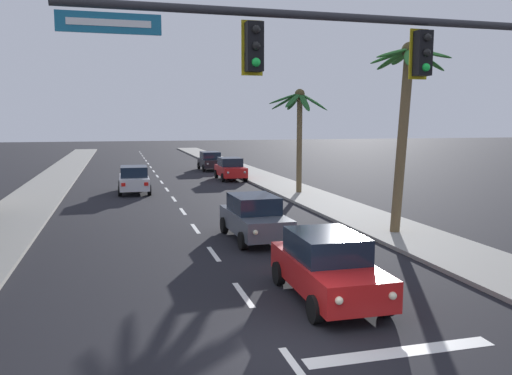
% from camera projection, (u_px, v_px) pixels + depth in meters
% --- Properties ---
extents(ground_plane, '(220.00, 220.00, 0.00)m').
position_uv_depth(ground_plane, '(285.00, 352.00, 10.11)').
color(ground_plane, black).
extents(sidewalk_right, '(3.20, 110.00, 0.14)m').
position_uv_depth(sidewalk_right, '(304.00, 194.00, 31.26)').
color(sidewalk_right, gray).
rests_on(sidewalk_right, ground).
extents(sidewalk_left, '(3.20, 110.00, 0.14)m').
position_uv_depth(sidewalk_left, '(27.00, 205.00, 27.27)').
color(sidewalk_left, gray).
rests_on(sidewalk_left, ground).
extents(lane_markings, '(4.28, 87.88, 0.01)m').
position_uv_depth(lane_markings, '(184.00, 201.00, 29.05)').
color(lane_markings, silver).
rests_on(lane_markings, ground).
extents(traffic_signal_mast, '(11.00, 0.41, 7.39)m').
position_uv_depth(traffic_signal_mast, '(430.00, 87.00, 10.88)').
color(traffic_signal_mast, '#2D2D33').
rests_on(traffic_signal_mast, ground).
extents(sedan_lead_at_stop_bar, '(1.99, 4.47, 1.68)m').
position_uv_depth(sedan_lead_at_stop_bar, '(327.00, 266.00, 13.06)').
color(sedan_lead_at_stop_bar, red).
rests_on(sedan_lead_at_stop_bar, ground).
extents(sedan_third_in_queue, '(2.05, 4.49, 1.68)m').
position_uv_depth(sedan_third_in_queue, '(254.00, 217.00, 19.66)').
color(sedan_third_in_queue, '#4C515B').
rests_on(sedan_third_in_queue, ground).
extents(sedan_oncoming_far, '(1.98, 4.47, 1.68)m').
position_uv_depth(sedan_oncoming_far, '(134.00, 179.00, 32.42)').
color(sedan_oncoming_far, silver).
rests_on(sedan_oncoming_far, ground).
extents(sedan_parked_nearest_kerb, '(1.95, 4.45, 1.68)m').
position_uv_depth(sedan_parked_nearest_kerb, '(210.00, 161.00, 47.30)').
color(sedan_parked_nearest_kerb, black).
rests_on(sedan_parked_nearest_kerb, ground).
extents(sedan_parked_mid_kerb, '(1.98, 4.46, 1.68)m').
position_uv_depth(sedan_parked_mid_kerb, '(230.00, 169.00, 39.70)').
color(sedan_parked_mid_kerb, red).
rests_on(sedan_parked_mid_kerb, ground).
extents(palm_right_second, '(3.04, 3.16, 7.49)m').
position_uv_depth(palm_right_second, '(406.00, 100.00, 19.88)').
color(palm_right_second, brown).
rests_on(palm_right_second, ground).
extents(palm_right_third, '(3.75, 3.50, 6.41)m').
position_uv_depth(palm_right_third, '(299.00, 116.00, 31.22)').
color(palm_right_third, brown).
rests_on(palm_right_third, ground).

